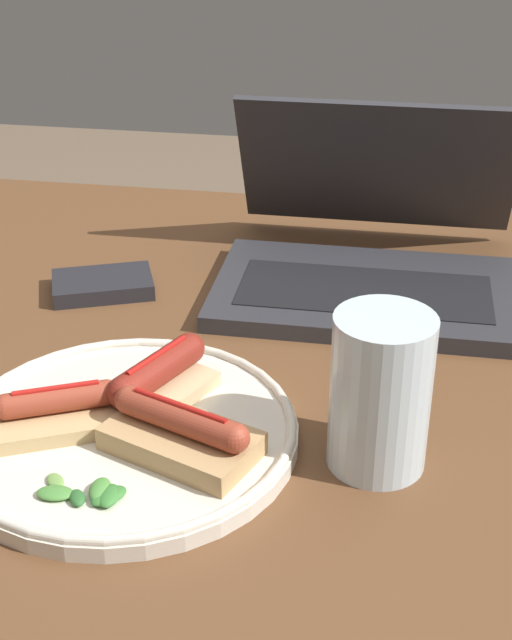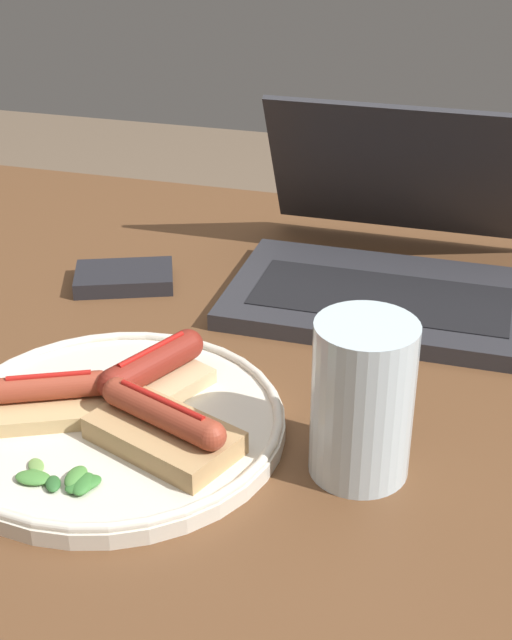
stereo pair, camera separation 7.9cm
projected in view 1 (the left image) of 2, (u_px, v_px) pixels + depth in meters
The scene contains 9 objects.
desk at pixel (188, 411), 0.92m from camera, with size 1.37×0.83×0.71m.
laptop at pixel (369, 254), 0.97m from camera, with size 0.32×0.29×0.19m.
plate at pixel (126, 431), 0.72m from camera, with size 0.28×0.28×0.02m.
sausage_toast_left at pixel (58, 410), 0.72m from camera, with size 0.12×0.11×0.04m.
sausage_toast_middle at pixel (181, 433), 0.69m from camera, with size 0.13×0.10×0.04m.
sausage_toast_right at pixel (158, 378), 0.75m from camera, with size 0.10×0.11×0.04m.
salad_pile at pixel (89, 493), 0.64m from camera, with size 0.07×0.04×0.01m.
drinking_glass at pixel (380, 393), 0.68m from camera, with size 0.08×0.08×0.13m.
external_drive at pixel (103, 285), 0.97m from camera, with size 0.12×0.10×0.02m.
Camera 1 is at (0.20, -0.74, 1.14)m, focal length 50.00 mm.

